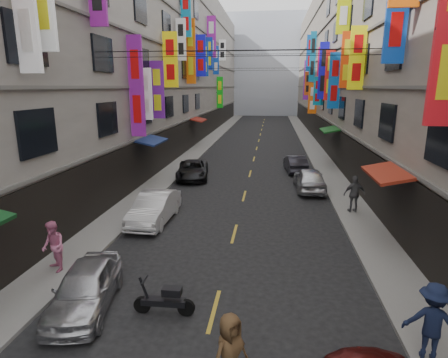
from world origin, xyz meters
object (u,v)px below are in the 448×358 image
(scooter_crossing, at_px, (165,300))
(pedestrian_rfar, at_px, (354,194))
(car_left_near, at_px, (85,288))
(pedestrian_lfar, at_px, (53,247))
(car_right_mid, at_px, (310,179))
(pedestrian_crossing, at_px, (230,352))
(car_left_far, at_px, (193,170))
(car_left_mid, at_px, (154,208))
(car_right_far, at_px, (295,164))
(scooter_far_right, at_px, (299,182))
(pedestrian_rnear, at_px, (432,322))

(scooter_crossing, relative_size, pedestrian_rfar, 0.94)
(car_left_near, bearing_deg, pedestrian_lfar, 129.00)
(car_left_near, xyz_separation_m, pedestrian_lfar, (-2.10, 1.85, 0.36))
(car_right_mid, bearing_deg, pedestrian_crossing, 76.76)
(car_left_far, bearing_deg, scooter_crossing, -89.37)
(car_left_mid, xyz_separation_m, pedestrian_rfar, (9.84, 2.44, 0.36))
(car_left_far, bearing_deg, pedestrian_rfar, -41.91)
(car_right_far, relative_size, pedestrian_lfar, 2.18)
(pedestrian_lfar, bearing_deg, car_left_near, 0.46)
(car_left_mid, bearing_deg, pedestrian_rfar, 15.16)
(scooter_far_right, distance_m, car_right_mid, 0.80)
(pedestrian_lfar, bearing_deg, scooter_far_right, 95.61)
(car_left_far, bearing_deg, pedestrian_rnear, -70.10)
(car_left_mid, distance_m, pedestrian_lfar, 5.81)
(pedestrian_lfar, height_order, pedestrian_rnear, pedestrian_rnear)
(pedestrian_lfar, bearing_deg, scooter_crossing, 19.33)
(scooter_crossing, distance_m, scooter_far_right, 15.26)
(car_right_far, bearing_deg, pedestrian_rfar, 98.42)
(car_left_near, distance_m, car_left_far, 16.26)
(car_left_far, height_order, car_right_far, car_right_far)
(car_left_near, height_order, pedestrian_rnear, pedestrian_rnear)
(car_left_mid, xyz_separation_m, car_right_mid, (8.00, 6.76, 0.02))
(car_left_mid, xyz_separation_m, pedestrian_lfar, (-1.89, -5.48, 0.31))
(car_right_mid, distance_m, pedestrian_rnear, 15.27)
(pedestrian_lfar, bearing_deg, pedestrian_rfar, 75.86)
(car_left_near, height_order, car_left_far, car_left_near)
(car_left_far, xyz_separation_m, car_right_mid, (8.00, -2.17, 0.10))
(scooter_crossing, bearing_deg, car_right_far, -14.66)
(car_left_mid, xyz_separation_m, pedestrian_rnear, (9.40, -8.44, 0.37))
(scooter_crossing, height_order, car_right_far, car_right_far)
(scooter_far_right, height_order, car_left_far, car_left_far)
(car_left_mid, distance_m, pedestrian_crossing, 10.94)
(car_right_far, distance_m, pedestrian_rfar, 9.96)
(car_left_mid, height_order, pedestrian_lfar, pedestrian_lfar)
(scooter_far_right, relative_size, pedestrian_crossing, 1.00)
(scooter_far_right, height_order, pedestrian_rfar, pedestrian_rfar)
(car_left_far, relative_size, pedestrian_rfar, 2.39)
(pedestrian_lfar, distance_m, pedestrian_crossing, 7.97)
(pedestrian_lfar, bearing_deg, pedestrian_crossing, 8.75)
(car_right_mid, xyz_separation_m, car_right_far, (-0.58, 5.33, -0.09))
(scooter_far_right, bearing_deg, pedestrian_rfar, 117.68)
(car_right_mid, relative_size, car_right_far, 1.09)
(car_right_mid, relative_size, pedestrian_lfar, 2.38)
(pedestrian_crossing, bearing_deg, car_right_far, 33.73)
(scooter_far_right, distance_m, car_left_near, 16.16)
(scooter_far_right, xyz_separation_m, pedestrian_rnear, (2.04, -15.59, 0.64))
(scooter_crossing, distance_m, car_left_mid, 7.81)
(car_left_mid, distance_m, car_right_mid, 10.47)
(car_left_near, distance_m, pedestrian_crossing, 5.22)
(scooter_far_right, height_order, car_right_far, car_right_far)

